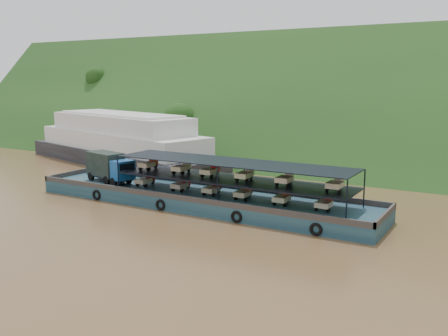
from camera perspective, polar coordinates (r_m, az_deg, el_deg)
The scene contains 4 objects.
ground at distance 47.04m, azimuth 0.26°, elevation -4.61°, with size 160.00×160.00×0.00m, color brown.
hillside at distance 79.64m, azimuth 13.36°, elevation 1.20°, with size 140.00×28.00×28.00m, color #1C3C15.
cargo_barge at distance 48.21m, azimuth -3.44°, elevation -2.95°, with size 35.00×7.18×4.54m.
passenger_ferry at distance 72.81m, azimuth -11.74°, elevation 2.95°, with size 37.01×17.72×7.27m.
Camera 1 is at (22.80, -39.37, 11.95)m, focal length 40.00 mm.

